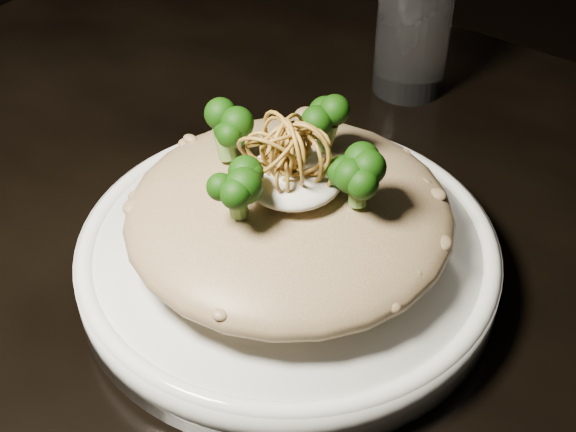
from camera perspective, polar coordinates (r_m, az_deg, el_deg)
The scene contains 7 objects.
table at distance 0.64m, azimuth 3.49°, elevation -9.94°, with size 1.10×0.80×0.75m.
plate at distance 0.57m, azimuth 0.00°, elevation -3.00°, with size 0.30×0.30×0.03m, color white.
risotto at distance 0.55m, azimuth 0.09°, elevation 0.16°, with size 0.23×0.23×0.05m, color brown.
broccoli at distance 0.52m, azimuth -0.36°, elevation 4.64°, with size 0.14×0.14×0.05m, color black, non-canonical shape.
cheese at distance 0.52m, azimuth 0.34°, elevation 2.69°, with size 0.07×0.07×0.02m, color silver.
shallots at distance 0.51m, azimuth 0.11°, elevation 5.33°, with size 0.06×0.06×0.04m, color brown, non-canonical shape.
drinking_glass at distance 0.76m, azimuth 8.87°, elevation 12.82°, with size 0.07×0.07×0.12m, color white.
Camera 1 is at (0.20, -0.35, 1.16)m, focal length 50.00 mm.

